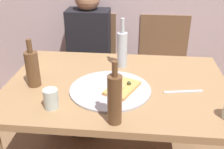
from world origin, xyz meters
TOP-DOWN VIEW (x-y plane):
  - dining_table at (0.00, 0.00)m, footprint 1.31×0.91m
  - pizza_tray at (-0.03, -0.09)m, footprint 0.46×0.46m
  - pizza_slice_last at (0.04, -0.10)m, footprint 0.21×0.25m
  - wine_bottle at (-0.48, -0.08)m, footprint 0.08×0.08m
  - beer_bottle at (0.02, -0.38)m, footprint 0.07×0.07m
  - water_bottle at (0.01, 0.23)m, footprint 0.07×0.07m
  - tumbler_near at (-0.31, -0.29)m, footprint 0.07×0.07m
  - wine_glass at (-0.58, 0.18)m, footprint 0.08×0.08m
  - table_knife at (0.38, -0.07)m, footprint 0.22×0.06m
  - chair_left at (-0.31, 0.86)m, footprint 0.44×0.44m
  - chair_right at (0.35, 0.86)m, footprint 0.44×0.44m
  - guest_in_sweater at (-0.31, 0.70)m, footprint 0.36×0.56m

SIDE VIEW (x-z plane):
  - chair_left at x=-0.31m, z-range 0.06..0.96m
  - chair_right at x=0.35m, z-range 0.06..0.96m
  - guest_in_sweater at x=-0.31m, z-range 0.06..1.23m
  - dining_table at x=0.00m, z-range 0.28..1.00m
  - table_knife at x=0.38m, z-range 0.72..0.73m
  - pizza_tray at x=-0.03m, z-range 0.72..0.74m
  - pizza_slice_last at x=0.04m, z-range 0.72..0.77m
  - wine_glass at x=-0.58m, z-range 0.72..0.82m
  - tumbler_near at x=-0.31m, z-range 0.72..0.83m
  - wine_bottle at x=-0.48m, z-range 0.69..0.98m
  - beer_bottle at x=0.02m, z-range 0.70..1.00m
  - water_bottle at x=0.01m, z-range 0.69..1.01m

